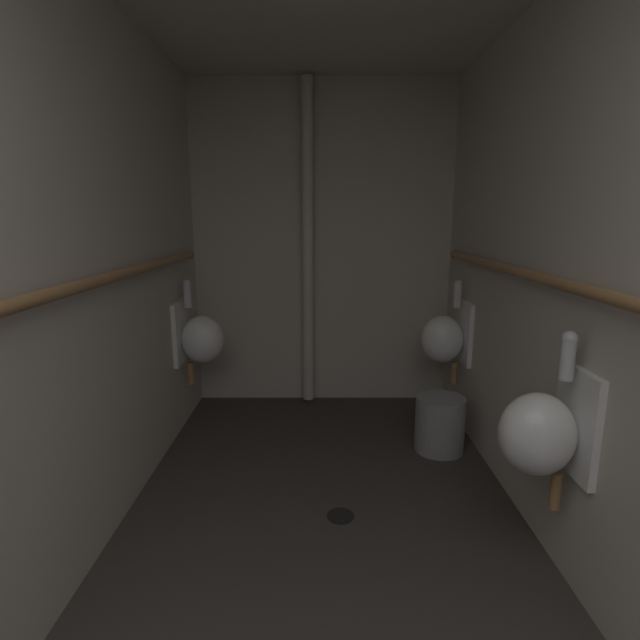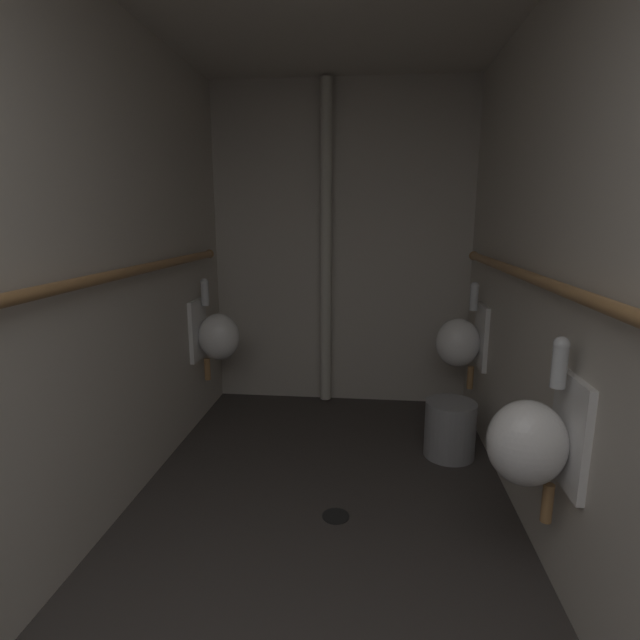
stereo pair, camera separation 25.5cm
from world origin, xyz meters
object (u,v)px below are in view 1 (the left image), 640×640
urinal_left_mid (200,338)px  urinal_right_mid (544,432)px  urinal_right_far (446,338)px  floor_drain (341,516)px  standpipe_back_wall (309,248)px  waste_bin (441,424)px

urinal_left_mid → urinal_right_mid: same height
urinal_right_far → floor_drain: 1.52m
urinal_left_mid → urinal_right_far: bearing=0.3°
urinal_right_mid → urinal_right_far: size_ratio=1.00×
urinal_right_far → standpipe_back_wall: standpipe_back_wall is taller
urinal_right_mid → waste_bin: urinal_right_mid is taller
urinal_right_far → urinal_left_mid: bearing=-179.7°
urinal_right_mid → floor_drain: (-0.79, 0.42, -0.66)m
urinal_left_mid → standpipe_back_wall: standpipe_back_wall is taller
urinal_left_mid → floor_drain: (0.96, -1.11, -0.66)m
urinal_left_mid → standpipe_back_wall: (0.76, 0.47, 0.60)m
urinal_right_mid → floor_drain: 1.11m
standpipe_back_wall → floor_drain: standpipe_back_wall is taller
urinal_right_mid → standpipe_back_wall: size_ratio=0.31×
urinal_left_mid → urinal_right_far: 1.74m
urinal_left_mid → urinal_right_mid: size_ratio=1.00×
urinal_right_far → floor_drain: (-0.79, -1.12, -0.66)m
urinal_left_mid → standpipe_back_wall: 1.08m
urinal_right_far → floor_drain: bearing=-125.1°
urinal_left_mid → floor_drain: size_ratio=5.39×
urinal_left_mid → urinal_right_far: (1.74, 0.01, 0.00)m
standpipe_back_wall → waste_bin: (0.88, -0.85, -1.08)m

